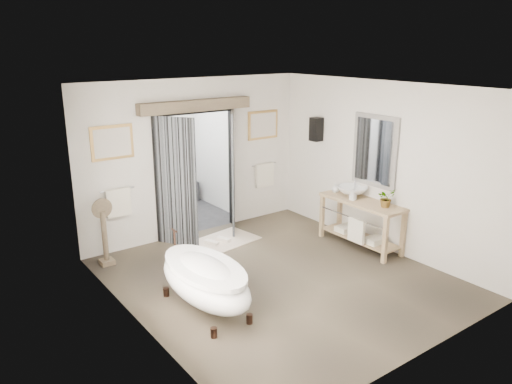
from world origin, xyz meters
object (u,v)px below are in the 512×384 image
(vanity, at_px, (361,220))
(basin, at_px, (352,191))
(clawfoot_tub, at_px, (205,280))
(rug, at_px, (224,241))

(vanity, bearing_deg, basin, 78.44)
(vanity, xyz_separation_m, basin, (0.06, 0.29, 0.44))
(clawfoot_tub, bearing_deg, vanity, 4.68)
(clawfoot_tub, xyz_separation_m, rug, (1.52, 1.91, -0.43))
(rug, bearing_deg, vanity, -42.09)
(vanity, relative_size, rug, 1.33)
(basin, bearing_deg, clawfoot_tub, -156.87)
(clawfoot_tub, distance_m, vanity, 3.34)
(clawfoot_tub, xyz_separation_m, basin, (3.39, 0.56, 0.50))
(rug, bearing_deg, clawfoot_tub, -128.48)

